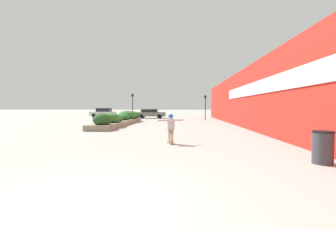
{
  "coord_description": "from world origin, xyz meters",
  "views": [
    {
      "loc": [
        1.67,
        -3.82,
        1.77
      ],
      "look_at": [
        0.67,
        11.93,
        1.21
      ],
      "focal_mm": 24.0,
      "sensor_mm": 36.0,
      "label": 1
    }
  ],
  "objects_px": {
    "skateboard": "(171,142)",
    "car_leftmost": "(151,113)",
    "traffic_light_left": "(133,102)",
    "skateboarder": "(171,125)",
    "car_center_left": "(103,113)",
    "trash_bin": "(323,147)",
    "traffic_light_right": "(205,103)"
  },
  "relations": [
    {
      "from": "skateboard",
      "to": "car_leftmost",
      "type": "distance_m",
      "value": 25.16
    },
    {
      "from": "skateboard",
      "to": "car_leftmost",
      "type": "height_order",
      "value": "car_leftmost"
    },
    {
      "from": "car_leftmost",
      "to": "traffic_light_left",
      "type": "height_order",
      "value": "traffic_light_left"
    },
    {
      "from": "skateboarder",
      "to": "car_leftmost",
      "type": "xyz_separation_m",
      "value": [
        -4.47,
        24.75,
        -0.14
      ]
    },
    {
      "from": "skateboard",
      "to": "traffic_light_left",
      "type": "distance_m",
      "value": 22.74
    },
    {
      "from": "car_center_left",
      "to": "traffic_light_left",
      "type": "height_order",
      "value": "traffic_light_left"
    },
    {
      "from": "skateboard",
      "to": "car_center_left",
      "type": "relative_size",
      "value": 0.17
    },
    {
      "from": "trash_bin",
      "to": "car_leftmost",
      "type": "height_order",
      "value": "car_leftmost"
    },
    {
      "from": "trash_bin",
      "to": "car_leftmost",
      "type": "distance_m",
      "value": 29.79
    },
    {
      "from": "car_leftmost",
      "to": "traffic_light_left",
      "type": "relative_size",
      "value": 1.24
    },
    {
      "from": "skateboarder",
      "to": "car_center_left",
      "type": "bearing_deg",
      "value": 95.63
    },
    {
      "from": "skateboarder",
      "to": "car_leftmost",
      "type": "distance_m",
      "value": 25.15
    },
    {
      "from": "traffic_light_left",
      "to": "traffic_light_right",
      "type": "height_order",
      "value": "traffic_light_left"
    },
    {
      "from": "trash_bin",
      "to": "traffic_light_left",
      "type": "height_order",
      "value": "traffic_light_left"
    },
    {
      "from": "skateboard",
      "to": "traffic_light_right",
      "type": "distance_m",
      "value": 21.36
    },
    {
      "from": "car_center_left",
      "to": "skateboard",
      "type": "bearing_deg",
      "value": -154.24
    },
    {
      "from": "skateboard",
      "to": "car_center_left",
      "type": "bearing_deg",
      "value": 95.63
    },
    {
      "from": "trash_bin",
      "to": "car_center_left",
      "type": "relative_size",
      "value": 0.25
    },
    {
      "from": "skateboarder",
      "to": "car_center_left",
      "type": "xyz_separation_m",
      "value": [
        -12.91,
        26.75,
        -0.08
      ]
    },
    {
      "from": "car_leftmost",
      "to": "car_center_left",
      "type": "xyz_separation_m",
      "value": [
        -8.43,
        2.0,
        0.06
      ]
    },
    {
      "from": "skateboard",
      "to": "traffic_light_right",
      "type": "bearing_deg",
      "value": 59.62
    },
    {
      "from": "car_center_left",
      "to": "traffic_light_right",
      "type": "relative_size",
      "value": 1.21
    },
    {
      "from": "skateboard",
      "to": "traffic_light_right",
      "type": "relative_size",
      "value": 0.21
    },
    {
      "from": "trash_bin",
      "to": "traffic_light_left",
      "type": "distance_m",
      "value": 27.74
    },
    {
      "from": "traffic_light_left",
      "to": "car_leftmost",
      "type": "bearing_deg",
      "value": 54.95
    },
    {
      "from": "car_center_left",
      "to": "traffic_light_right",
      "type": "bearing_deg",
      "value": -109.32
    },
    {
      "from": "skateboard",
      "to": "traffic_light_left",
      "type": "bearing_deg",
      "value": 87.08
    },
    {
      "from": "traffic_light_right",
      "to": "skateboarder",
      "type": "bearing_deg",
      "value": -100.24
    },
    {
      "from": "skateboard",
      "to": "skateboarder",
      "type": "bearing_deg",
      "value": 55.83
    },
    {
      "from": "skateboarder",
      "to": "traffic_light_right",
      "type": "bearing_deg",
      "value": 59.62
    },
    {
      "from": "traffic_light_left",
      "to": "traffic_light_right",
      "type": "relative_size",
      "value": 1.09
    },
    {
      "from": "traffic_light_right",
      "to": "car_leftmost",
      "type": "bearing_deg",
      "value": 154.98
    }
  ]
}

